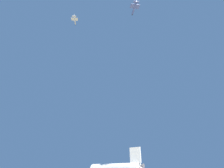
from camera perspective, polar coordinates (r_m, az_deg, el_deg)
name	(u,v)px	position (r m, az deg, el deg)	size (l,w,h in m)	color
chase_jet_right_wing	(134,8)	(162.23, 7.56, 24.14)	(12.22, 13.38, 4.00)	#38478C
chase_jet_trailing	(75,20)	(227.43, -12.46, 20.33)	(11.29, 14.03, 4.00)	#999EA3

